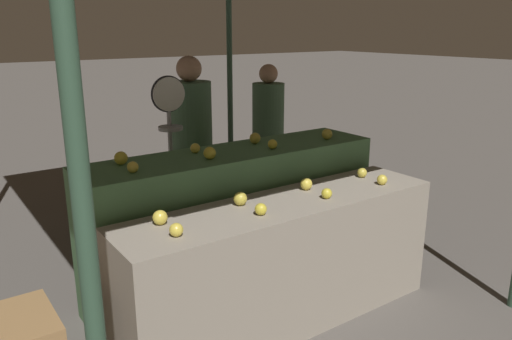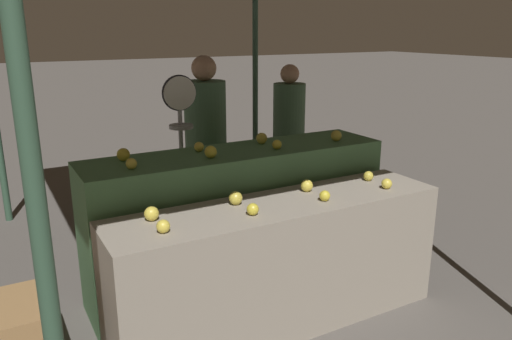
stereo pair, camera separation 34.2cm
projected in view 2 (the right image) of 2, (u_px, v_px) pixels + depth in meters
ground_plane at (279, 322)px, 3.47m from camera, size 60.00×60.00×0.00m
display_counter_front at (280, 264)px, 3.35m from camera, size 2.30×0.55×0.88m
display_counter_back at (239, 220)px, 3.82m from camera, size 2.30×0.55×1.10m
apple_front_0 at (163, 226)px, 2.75m from camera, size 0.08×0.08×0.08m
apple_front_1 at (253, 209)px, 3.01m from camera, size 0.07×0.07×0.07m
apple_front_2 at (325, 196)px, 3.26m from camera, size 0.07×0.07×0.07m
apple_front_3 at (387, 184)px, 3.50m from camera, size 0.07×0.07×0.07m
apple_front_4 at (152, 214)px, 2.92m from camera, size 0.09×0.09×0.09m
apple_front_5 at (236, 198)px, 3.19m from camera, size 0.09×0.09×0.09m
apple_front_6 at (307, 186)px, 3.44m from camera, size 0.08×0.08×0.08m
apple_front_7 at (368, 176)px, 3.69m from camera, size 0.07×0.07×0.07m
apple_back_0 at (131, 164)px, 3.18m from camera, size 0.07×0.07×0.07m
apple_back_1 at (211, 152)px, 3.45m from camera, size 0.09×0.09×0.09m
apple_back_2 at (277, 145)px, 3.70m from camera, size 0.07×0.07×0.07m
apple_back_3 at (336, 136)px, 3.96m from camera, size 0.09×0.09×0.09m
apple_back_4 at (123, 155)px, 3.37m from camera, size 0.09×0.09×0.09m
apple_back_5 at (199, 147)px, 3.63m from camera, size 0.07×0.07×0.07m
apple_back_6 at (262, 138)px, 3.87m from camera, size 0.09×0.09×0.09m
produce_scale at (181, 127)px, 4.14m from camera, size 0.29×0.20×1.60m
person_vendor_at_scale at (206, 136)px, 4.64m from camera, size 0.43×0.43×1.73m
person_customer_left at (289, 125)px, 5.60m from camera, size 0.39×0.39×1.59m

